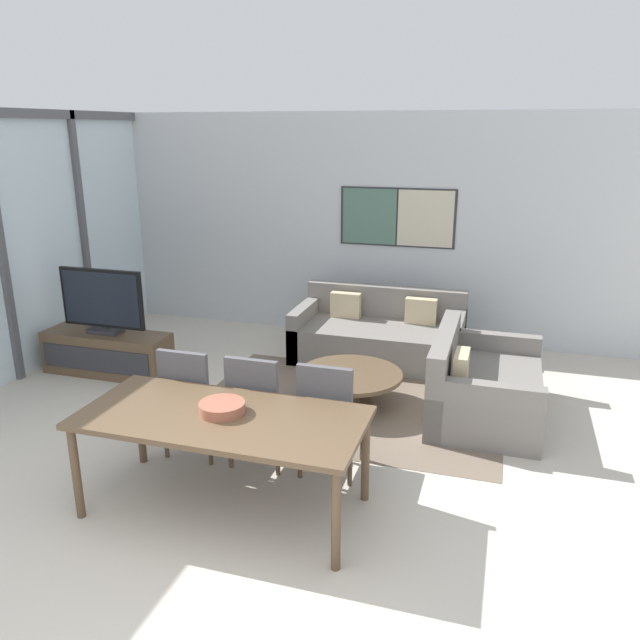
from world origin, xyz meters
TOP-DOWN VIEW (x-y plane):
  - ground_plane at (0.00, 0.00)m, footprint 24.00×24.00m
  - wall_back at (0.01, 5.22)m, footprint 7.81×0.09m
  - area_rug at (0.22, 3.00)m, footprint 2.94×2.09m
  - tv_console at (-2.54, 3.03)m, footprint 1.41×0.45m
  - television at (-2.54, 3.03)m, footprint 0.98×0.20m
  - sofa_main at (0.22, 4.38)m, footprint 1.92×0.97m
  - sofa_side at (1.42, 3.16)m, footprint 0.97×1.50m
  - coffee_table at (0.22, 3.00)m, footprint 1.01×1.01m
  - dining_table at (-0.19, 1.06)m, footprint 1.97×0.91m
  - dining_chair_left at (-0.77, 1.69)m, footprint 0.46×0.46m
  - dining_chair_centre at (-0.19, 1.70)m, footprint 0.46×0.46m
  - dining_chair_right at (0.38, 1.71)m, footprint 0.46×0.46m
  - fruit_bowl at (-0.21, 1.10)m, footprint 0.32×0.32m

SIDE VIEW (x-z plane):
  - ground_plane at x=0.00m, z-range 0.00..0.00m
  - area_rug at x=0.22m, z-range 0.00..0.01m
  - tv_console at x=-2.54m, z-range 0.00..0.47m
  - coffee_table at x=0.22m, z-range 0.09..0.43m
  - sofa_side at x=1.42m, z-range -0.13..0.66m
  - sofa_main at x=0.22m, z-range -0.13..0.66m
  - dining_chair_left at x=-0.77m, z-range 0.04..0.99m
  - dining_chair_centre at x=-0.19m, z-range 0.04..0.99m
  - dining_chair_right at x=0.38m, z-range 0.04..0.99m
  - dining_table at x=-0.19m, z-range 0.30..1.03m
  - fruit_bowl at x=-0.21m, z-range 0.74..0.81m
  - television at x=-2.54m, z-range 0.46..1.17m
  - wall_back at x=0.01m, z-range 0.00..2.80m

